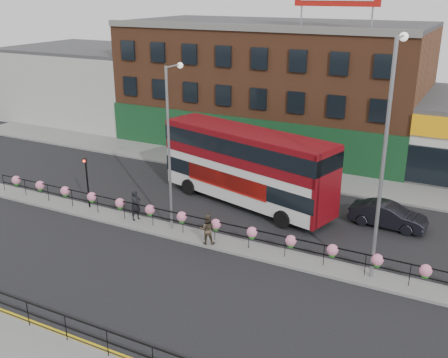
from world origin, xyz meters
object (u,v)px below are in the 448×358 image
at_px(double_decker_bus, 247,160).
at_px(car, 388,215).
at_px(pedestrian_a, 136,205).
at_px(pedestrian_b, 207,229).
at_px(lamp_column_west, 171,135).
at_px(lamp_column_east, 387,141).

xyz_separation_m(double_decker_bus, car, (8.59, 0.65, -2.23)).
xyz_separation_m(pedestrian_a, pedestrian_b, (5.18, -0.78, -0.06)).
bearing_deg(pedestrian_a, lamp_column_west, -66.52).
distance_m(car, pedestrian_b, 10.52).
bearing_deg(pedestrian_b, lamp_column_west, -42.82).
relative_size(pedestrian_b, lamp_column_west, 0.18).
bearing_deg(pedestrian_a, double_decker_bus, -19.78).
bearing_deg(car, lamp_column_west, 122.41).
bearing_deg(lamp_column_west, double_decker_bus, 68.84).
height_order(double_decker_bus, pedestrian_b, double_decker_bus).
distance_m(double_decker_bus, pedestrian_b, 6.54).
xyz_separation_m(pedestrian_b, lamp_column_east, (8.45, 0.90, 5.67)).
xyz_separation_m(pedestrian_a, lamp_column_west, (2.51, 0.14, 4.47)).
distance_m(double_decker_bus, lamp_column_west, 6.24).
bearing_deg(double_decker_bus, car, 4.33).
xyz_separation_m(double_decker_bus, pedestrian_b, (0.62, -6.21, -1.95)).
bearing_deg(pedestrian_b, lamp_column_east, 162.36).
bearing_deg(pedestrian_a, lamp_column_east, -69.27).
bearing_deg(lamp_column_west, pedestrian_b, -19.08).
bearing_deg(double_decker_bus, lamp_column_west, -111.16).
bearing_deg(pedestrian_b, pedestrian_a, -32.30).
bearing_deg(lamp_column_west, lamp_column_east, -0.10).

